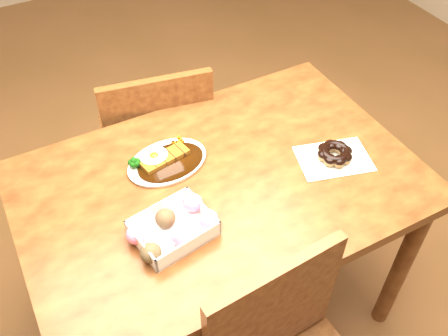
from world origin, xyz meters
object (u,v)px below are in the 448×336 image
table (221,202)px  katsu_curry_plate (165,160)px  pon_de_ring (335,154)px  donut_box (173,227)px  chair_far (157,142)px

table → katsu_curry_plate: (-0.12, 0.14, 0.11)m
katsu_curry_plate → pon_de_ring: (0.48, -0.23, 0.01)m
katsu_curry_plate → donut_box: bearing=-108.9°
table → donut_box: (-0.21, -0.12, 0.13)m
chair_far → pon_de_ring: (0.37, -0.62, 0.29)m
chair_far → table: bearing=101.4°
table → chair_far: 0.56m
table → katsu_curry_plate: bearing=129.0°
chair_far → pon_de_ring: 0.78m
katsu_curry_plate → pon_de_ring: 0.53m
chair_far → katsu_curry_plate: size_ratio=3.17×
katsu_curry_plate → chair_far: bearing=74.7°
katsu_curry_plate → table: bearing=-51.0°
katsu_curry_plate → donut_box: (-0.09, -0.26, 0.02)m
chair_far → katsu_curry_plate: bearing=85.0°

